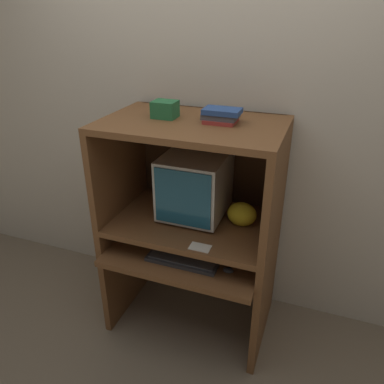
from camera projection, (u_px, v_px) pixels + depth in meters
The scene contains 12 objects.
ground_plane at pixel (175, 351), 2.36m from camera, with size 12.00×12.00×0.00m, color #756651.
wall_back at pixel (213, 120), 2.37m from camera, with size 6.00×0.06×2.60m.
desk_base at pixel (189, 275), 2.40m from camera, with size 1.00×0.72×0.62m.
desk_monitor_shelf at pixel (192, 224), 2.30m from camera, with size 1.00×0.65×0.16m.
hutch_upper at pixel (195, 155), 2.13m from camera, with size 1.00×0.65×0.61m.
crt_monitor at pixel (195, 185), 2.25m from camera, with size 0.37×0.42×0.39m.
keyboard at pixel (183, 259), 2.17m from camera, with size 0.42×0.17×0.03m.
mouse at pixel (228, 270), 2.07m from camera, with size 0.06×0.04×0.03m.
snack_bag at pixel (242, 214), 2.20m from camera, with size 0.17×0.13×0.14m.
book_stack at pixel (221, 115), 1.98m from camera, with size 0.20×0.15×0.08m.
paper_card at pixel (200, 247), 2.01m from camera, with size 0.11×0.07×0.00m.
storage_box at pixel (165, 109), 2.06m from camera, with size 0.13×0.11×0.09m.
Camera 1 is at (0.68, -1.53, 1.94)m, focal length 35.00 mm.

